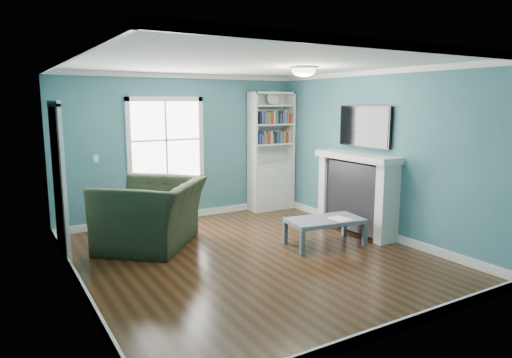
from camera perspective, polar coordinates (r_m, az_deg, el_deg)
floor at (r=6.37m, az=-0.48°, el=-9.73°), size 5.00×5.00×0.00m
room_walls at (r=6.03m, az=-0.50°, el=4.59°), size 5.00×5.00×5.00m
trim at (r=6.07m, az=-0.49°, el=1.35°), size 4.50×5.00×2.60m
window at (r=8.17m, az=-11.18°, el=4.80°), size 1.40×0.06×1.50m
bookshelf at (r=8.98m, az=1.88°, el=2.01°), size 0.90×0.35×2.31m
fireplace at (r=7.57m, az=12.47°, el=-1.85°), size 0.44×1.58×1.30m
tv at (r=7.52m, az=13.44°, el=6.42°), size 0.06×1.10×0.65m
door at (r=6.72m, az=-23.47°, el=-0.06°), size 0.12×0.98×2.17m
ceiling_fixture at (r=6.61m, az=5.99°, el=13.37°), size 0.38×0.38×0.15m
light_switch at (r=7.88m, az=-19.36°, el=2.44°), size 0.08×0.01×0.12m
recliner at (r=6.88m, az=-12.91°, el=-2.88°), size 1.71×1.76×1.30m
coffee_table at (r=6.87m, az=8.62°, el=-5.35°), size 1.18×0.75×0.40m
paper_sheet at (r=6.89m, az=10.41°, el=-4.89°), size 0.26×0.32×0.00m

